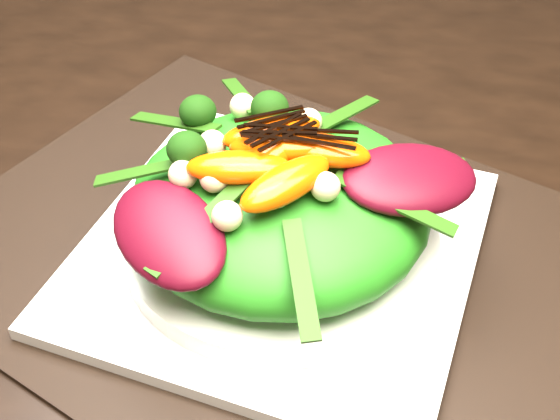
% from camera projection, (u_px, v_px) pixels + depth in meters
% --- Properties ---
extents(dining_table, '(1.60, 0.90, 0.75)m').
position_uv_depth(dining_table, '(490.00, 181.00, 0.62)').
color(dining_table, black).
rests_on(dining_table, floor).
extents(placemat, '(0.57, 0.51, 0.00)m').
position_uv_depth(placemat, '(280.00, 256.00, 0.53)').
color(placemat, black).
rests_on(placemat, dining_table).
extents(plate_base, '(0.31, 0.31, 0.01)m').
position_uv_depth(plate_base, '(280.00, 249.00, 0.52)').
color(plate_base, silver).
rests_on(plate_base, placemat).
extents(salad_bowl, '(0.27, 0.27, 0.02)m').
position_uv_depth(salad_bowl, '(280.00, 235.00, 0.51)').
color(salad_bowl, white).
rests_on(salad_bowl, plate_base).
extents(lettuce_mound, '(0.25, 0.25, 0.07)m').
position_uv_depth(lettuce_mound, '(280.00, 202.00, 0.49)').
color(lettuce_mound, '#277A16').
rests_on(lettuce_mound, salad_bowl).
extents(radicchio_leaf, '(0.11, 0.09, 0.02)m').
position_uv_depth(radicchio_leaf, '(410.00, 179.00, 0.47)').
color(radicchio_leaf, '#3F0611').
rests_on(radicchio_leaf, lettuce_mound).
extents(orange_segment, '(0.07, 0.06, 0.02)m').
position_uv_depth(orange_segment, '(289.00, 122.00, 0.49)').
color(orange_segment, '#EE4203').
rests_on(orange_segment, lettuce_mound).
extents(broccoli_floret, '(0.04, 0.04, 0.04)m').
position_uv_depth(broccoli_floret, '(203.00, 110.00, 0.50)').
color(broccoli_floret, black).
rests_on(broccoli_floret, lettuce_mound).
extents(macadamia_nut, '(0.02, 0.02, 0.02)m').
position_uv_depth(macadamia_nut, '(313.00, 191.00, 0.44)').
color(macadamia_nut, beige).
rests_on(macadamia_nut, lettuce_mound).
extents(balsamic_drizzle, '(0.04, 0.02, 0.00)m').
position_uv_depth(balsamic_drizzle, '(289.00, 111.00, 0.49)').
color(balsamic_drizzle, black).
rests_on(balsamic_drizzle, orange_segment).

